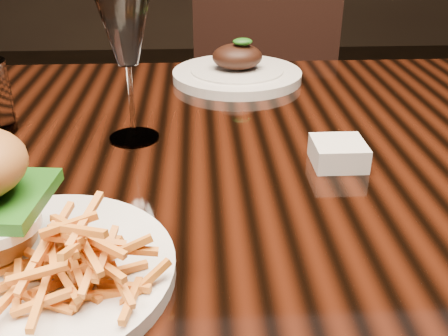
{
  "coord_description": "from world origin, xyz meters",
  "views": [
    {
      "loc": [
        -0.02,
        -0.65,
        1.06
      ],
      "look_at": [
        0.01,
        -0.16,
        0.81
      ],
      "focal_mm": 42.0,
      "sensor_mm": 36.0,
      "label": 1
    }
  ],
  "objects_px": {
    "dining_table": "(213,200)",
    "burger_plate": "(20,237)",
    "wine_glass": "(126,34)",
    "far_dish": "(237,72)",
    "chair_far": "(263,89)"
  },
  "relations": [
    {
      "from": "dining_table",
      "to": "burger_plate",
      "type": "distance_m",
      "value": 0.34
    },
    {
      "from": "dining_table",
      "to": "burger_plate",
      "type": "relative_size",
      "value": 6.15
    },
    {
      "from": "wine_glass",
      "to": "far_dish",
      "type": "xyz_separation_m",
      "value": [
        0.17,
        0.27,
        -0.14
      ]
    },
    {
      "from": "dining_table",
      "to": "wine_glass",
      "type": "height_order",
      "value": "wine_glass"
    },
    {
      "from": "burger_plate",
      "to": "dining_table",
      "type": "bearing_deg",
      "value": 73.97
    },
    {
      "from": "burger_plate",
      "to": "chair_far",
      "type": "height_order",
      "value": "chair_far"
    },
    {
      "from": "burger_plate",
      "to": "wine_glass",
      "type": "xyz_separation_m",
      "value": [
        0.07,
        0.31,
        0.11
      ]
    },
    {
      "from": "dining_table",
      "to": "chair_far",
      "type": "bearing_deg",
      "value": 78.3
    },
    {
      "from": "burger_plate",
      "to": "wine_glass",
      "type": "height_order",
      "value": "wine_glass"
    },
    {
      "from": "dining_table",
      "to": "far_dish",
      "type": "relative_size",
      "value": 6.47
    },
    {
      "from": "burger_plate",
      "to": "far_dish",
      "type": "bearing_deg",
      "value": 86.18
    },
    {
      "from": "far_dish",
      "to": "wine_glass",
      "type": "bearing_deg",
      "value": -122.19
    },
    {
      "from": "dining_table",
      "to": "far_dish",
      "type": "height_order",
      "value": "far_dish"
    },
    {
      "from": "burger_plate",
      "to": "chair_far",
      "type": "xyz_separation_m",
      "value": [
        0.36,
        1.15,
        -0.26
      ]
    },
    {
      "from": "burger_plate",
      "to": "chair_far",
      "type": "bearing_deg",
      "value": 90.71
    }
  ]
}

